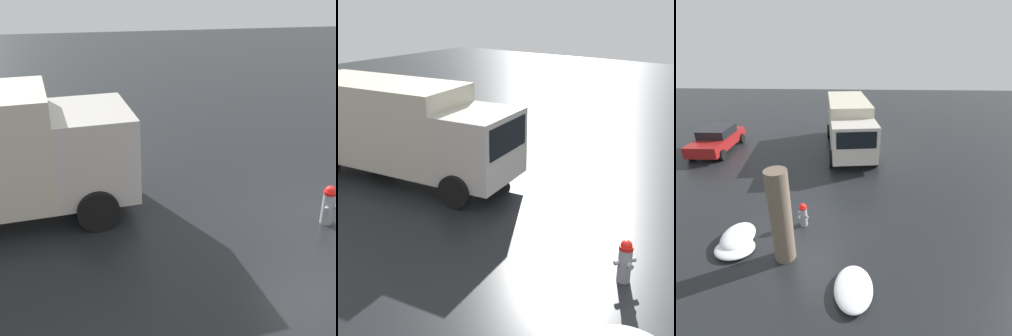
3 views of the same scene
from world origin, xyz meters
TOP-DOWN VIEW (x-y plane):
  - ground_plane at (0.00, 0.00)m, footprint 60.00×60.00m
  - fire_hydrant at (-0.00, 0.00)m, footprint 0.40×0.43m
  - delivery_truck at (7.72, -1.39)m, footprint 7.24×3.24m
  - pedestrian at (5.53, -2.50)m, footprint 0.39×0.39m

SIDE VIEW (x-z plane):
  - ground_plane at x=0.00m, z-range 0.00..0.00m
  - fire_hydrant at x=0.00m, z-range 0.01..0.91m
  - pedestrian at x=5.53m, z-range 0.08..1.88m
  - delivery_truck at x=7.72m, z-range 0.14..3.01m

